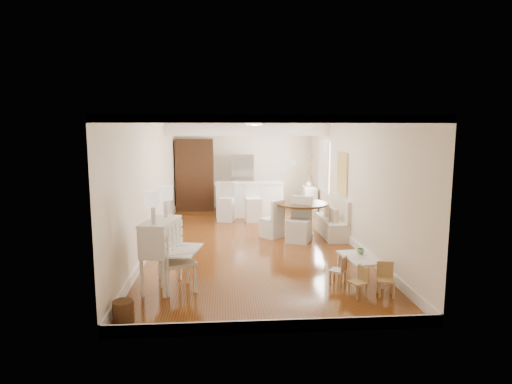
{
  "coord_description": "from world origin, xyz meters",
  "views": [
    {
      "loc": [
        -0.64,
        -9.69,
        2.63
      ],
      "look_at": [
        0.1,
        0.3,
        1.15
      ],
      "focal_mm": 30.0,
      "sensor_mm": 36.0,
      "label": 1
    }
  ],
  "objects": [
    {
      "name": "slip_chair_far",
      "position": [
        0.5,
        0.47,
        0.47
      ],
      "size": [
        0.64,
        0.64,
        0.93
      ],
      "primitive_type": "cube",
      "rotation": [
        0.0,
        0.0,
        -2.4
      ],
      "color": "silver",
      "rests_on": "ground"
    },
    {
      "name": "fridge",
      "position": [
        0.3,
        4.15,
        0.9
      ],
      "size": [
        0.75,
        0.65,
        1.8
      ],
      "primitive_type": "imported",
      "color": "silver",
      "rests_on": "ground"
    },
    {
      "name": "secretary_bureau",
      "position": [
        -1.7,
        -2.76,
        0.58
      ],
      "size": [
        1.07,
        1.08,
        1.16
      ],
      "primitive_type": "cube",
      "rotation": [
        0.0,
        0.0,
        -0.2
      ],
      "color": "white",
      "rests_on": "ground"
    },
    {
      "name": "pantry_cabinet",
      "position": [
        -1.6,
        4.18,
        1.15
      ],
      "size": [
        1.2,
        0.6,
        2.3
      ],
      "primitive_type": "cube",
      "color": "#381E11",
      "rests_on": "ground"
    },
    {
      "name": "room",
      "position": [
        0.04,
        0.32,
        1.98
      ],
      "size": [
        9.0,
        9.04,
        2.82
      ],
      "color": "brown",
      "rests_on": "ground"
    },
    {
      "name": "kids_chair_c",
      "position": [
        1.89,
        -3.38,
        0.27
      ],
      "size": [
        0.31,
        0.31,
        0.54
      ],
      "primitive_type": "cube",
      "rotation": [
        0.0,
        0.0,
        -0.2
      ],
      "color": "tan",
      "rests_on": "ground"
    },
    {
      "name": "kids_chair_a",
      "position": [
        1.44,
        -3.4,
        0.25
      ],
      "size": [
        0.32,
        0.32,
        0.5
      ],
      "primitive_type": "cube",
      "rotation": [
        0.0,
        0.0,
        -1.18
      ],
      "color": "#AE874F",
      "rests_on": "ground"
    },
    {
      "name": "wicker_basket",
      "position": [
        -2.05,
        -4.0,
        0.15
      ],
      "size": [
        0.38,
        0.38,
        0.29
      ],
      "primitive_type": "cylinder",
      "rotation": [
        0.0,
        0.0,
        0.41
      ],
      "color": "#4A2C17",
      "rests_on": "ground"
    },
    {
      "name": "sideboard",
      "position": [
        2.0,
        3.36,
        0.42
      ],
      "size": [
        0.43,
        0.9,
        0.85
      ],
      "primitive_type": "cube",
      "rotation": [
        0.0,
        0.0,
        -0.04
      ],
      "color": "silver",
      "rests_on": "ground"
    },
    {
      "name": "slip_chair_near",
      "position": [
        1.09,
        -0.01,
        0.53
      ],
      "size": [
        0.67,
        0.68,
        1.05
      ],
      "primitive_type": "cube",
      "rotation": [
        0.0,
        0.0,
        -0.44
      ],
      "color": "silver",
      "rests_on": "ground"
    },
    {
      "name": "kids_table",
      "position": [
        1.68,
        -2.71,
        0.22
      ],
      "size": [
        0.63,
        0.94,
        0.44
      ],
      "primitive_type": "cube",
      "rotation": [
        0.0,
        0.0,
        0.12
      ],
      "color": "white",
      "rests_on": "ground"
    },
    {
      "name": "bar_stool_left",
      "position": [
        -0.6,
        2.38,
        0.55
      ],
      "size": [
        0.54,
        0.54,
        1.09
      ],
      "primitive_type": "cube",
      "rotation": [
        0.0,
        0.0,
        -0.28
      ],
      "color": "silver",
      "rests_on": "ground"
    },
    {
      "name": "branch_vase",
      "position": [
        1.97,
        3.4,
        0.95
      ],
      "size": [
        0.23,
        0.23,
        0.19
      ],
      "primitive_type": "imported",
      "rotation": [
        0.0,
        0.0,
        -0.26
      ],
      "color": "white",
      "rests_on": "sideboard"
    },
    {
      "name": "kids_chair_b",
      "position": [
        1.27,
        -2.81,
        0.25
      ],
      "size": [
        0.34,
        0.34,
        0.51
      ],
      "primitive_type": "cube",
      "rotation": [
        0.0,
        0.0,
        -2.17
      ],
      "color": "tan",
      "rests_on": "ground"
    },
    {
      "name": "gustavian_armchair",
      "position": [
        -1.42,
        -2.88,
        0.49
      ],
      "size": [
        0.73,
        0.73,
        0.98
      ],
      "primitive_type": "cube",
      "rotation": [
        0.0,
        0.0,
        1.93
      ],
      "color": "silver",
      "rests_on": "ground"
    },
    {
      "name": "pencil_cup",
      "position": [
        1.74,
        -2.55,
        0.49
      ],
      "size": [
        0.15,
        0.15,
        0.1
      ],
      "primitive_type": "imported",
      "rotation": [
        0.0,
        0.0,
        0.31
      ],
      "color": "#66A862",
      "rests_on": "kids_table"
    },
    {
      "name": "banquette",
      "position": [
        1.99,
        0.5,
        0.49
      ],
      "size": [
        0.52,
        1.6,
        0.98
      ],
      "primitive_type": "cube",
      "color": "silver",
      "rests_on": "ground"
    },
    {
      "name": "dining_table",
      "position": [
        1.21,
        0.39,
        0.43
      ],
      "size": [
        1.6,
        1.6,
        0.86
      ],
      "primitive_type": "cylinder",
      "rotation": [
        0.0,
        0.0,
        -0.33
      ],
      "color": "#4E3219",
      "rests_on": "ground"
    },
    {
      "name": "breakfast_counter",
      "position": [
        0.1,
        3.1,
        0.52
      ],
      "size": [
        2.05,
        0.65,
        1.03
      ],
      "primitive_type": "cube",
      "color": "white",
      "rests_on": "ground"
    },
    {
      "name": "bar_stool_right",
      "position": [
        0.16,
        2.28,
        0.54
      ],
      "size": [
        0.47,
        0.47,
        1.08
      ],
      "primitive_type": "cube",
      "rotation": [
        0.0,
        0.0,
        0.1
      ],
      "color": "white",
      "rests_on": "ground"
    }
  ]
}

